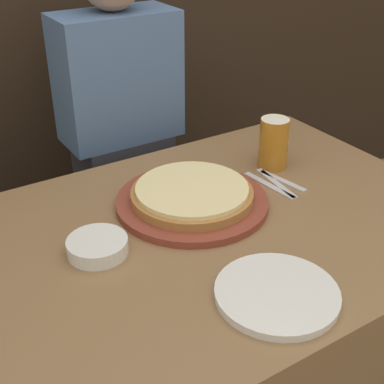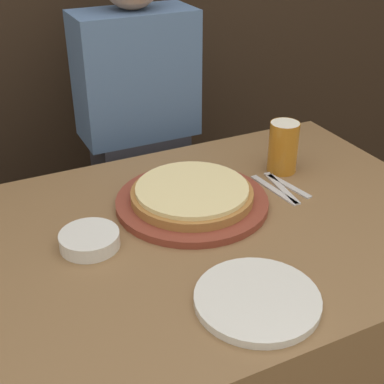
% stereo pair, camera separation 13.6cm
% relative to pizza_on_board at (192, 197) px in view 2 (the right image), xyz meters
% --- Properties ---
extents(dining_table, '(1.44, 0.90, 0.76)m').
position_rel_pizza_on_board_xyz_m(dining_table, '(-0.08, -0.11, -0.40)').
color(dining_table, olive).
rests_on(dining_table, ground_plane).
extents(pizza_on_board, '(0.40, 0.40, 0.06)m').
position_rel_pizza_on_board_xyz_m(pizza_on_board, '(0.00, 0.00, 0.00)').
color(pizza_on_board, brown).
rests_on(pizza_on_board, dining_table).
extents(beer_glass, '(0.09, 0.09, 0.15)m').
position_rel_pizza_on_board_xyz_m(beer_glass, '(0.33, 0.06, 0.06)').
color(beer_glass, '#B7701E').
rests_on(beer_glass, dining_table).
extents(dinner_plate, '(0.26, 0.26, 0.02)m').
position_rel_pizza_on_board_xyz_m(dinner_plate, '(-0.05, -0.40, -0.02)').
color(dinner_plate, white).
rests_on(dinner_plate, dining_table).
extents(side_bowl, '(0.14, 0.14, 0.04)m').
position_rel_pizza_on_board_xyz_m(side_bowl, '(-0.30, -0.06, -0.01)').
color(side_bowl, white).
rests_on(side_bowl, dining_table).
extents(fork, '(0.04, 0.19, 0.00)m').
position_rel_pizza_on_board_xyz_m(fork, '(0.24, -0.03, -0.02)').
color(fork, silver).
rests_on(fork, dining_table).
extents(dinner_knife, '(0.04, 0.19, 0.00)m').
position_rel_pizza_on_board_xyz_m(dinner_knife, '(0.26, -0.03, -0.02)').
color(dinner_knife, silver).
rests_on(dinner_knife, dining_table).
extents(spoon, '(0.05, 0.16, 0.00)m').
position_rel_pizza_on_board_xyz_m(spoon, '(0.29, -0.03, -0.02)').
color(spoon, silver).
rests_on(spoon, dining_table).
extents(diner_person, '(0.39, 0.20, 1.34)m').
position_rel_pizza_on_board_xyz_m(diner_person, '(0.06, 0.55, -0.12)').
color(diner_person, '#33333D').
rests_on(diner_person, ground_plane).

